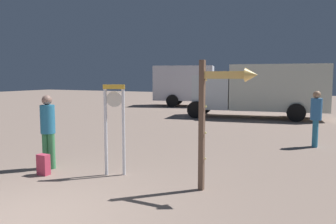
{
  "coord_description": "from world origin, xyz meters",
  "views": [
    {
      "loc": [
        4.14,
        -3.41,
        2.21
      ],
      "look_at": [
        -0.07,
        5.25,
        1.2
      ],
      "focal_mm": 36.02,
      "sensor_mm": 36.0,
      "label": 1
    }
  ],
  "objects_px": {
    "arrow_sign": "(219,104)",
    "person_distant": "(316,116)",
    "standing_clock": "(115,120)",
    "box_truck_near": "(262,89)",
    "box_truck_far": "(193,85)",
    "backpack": "(44,165)",
    "person_near_clock": "(48,128)"
  },
  "relations": [
    {
      "from": "standing_clock",
      "to": "arrow_sign",
      "type": "distance_m",
      "value": 2.49
    },
    {
      "from": "box_truck_near",
      "to": "person_distant",
      "type": "bearing_deg",
      "value": -67.21
    },
    {
      "from": "backpack",
      "to": "box_truck_near",
      "type": "distance_m",
      "value": 13.32
    },
    {
      "from": "person_near_clock",
      "to": "person_distant",
      "type": "height_order",
      "value": "person_near_clock"
    },
    {
      "from": "standing_clock",
      "to": "person_near_clock",
      "type": "relative_size",
      "value": 1.15
    },
    {
      "from": "backpack",
      "to": "box_truck_far",
      "type": "bearing_deg",
      "value": 101.27
    },
    {
      "from": "person_near_clock",
      "to": "standing_clock",
      "type": "bearing_deg",
      "value": 7.93
    },
    {
      "from": "standing_clock",
      "to": "arrow_sign",
      "type": "xyz_separation_m",
      "value": [
        2.45,
        -0.11,
        0.46
      ]
    },
    {
      "from": "person_near_clock",
      "to": "backpack",
      "type": "relative_size",
      "value": 3.79
    },
    {
      "from": "standing_clock",
      "to": "person_near_clock",
      "type": "height_order",
      "value": "standing_clock"
    },
    {
      "from": "box_truck_near",
      "to": "arrow_sign",
      "type": "bearing_deg",
      "value": -83.2
    },
    {
      "from": "person_near_clock",
      "to": "person_distant",
      "type": "bearing_deg",
      "value": 44.31
    },
    {
      "from": "arrow_sign",
      "to": "person_distant",
      "type": "height_order",
      "value": "arrow_sign"
    },
    {
      "from": "person_distant",
      "to": "box_truck_far",
      "type": "bearing_deg",
      "value": 126.29
    },
    {
      "from": "box_truck_far",
      "to": "arrow_sign",
      "type": "bearing_deg",
      "value": -66.89
    },
    {
      "from": "person_distant",
      "to": "box_truck_far",
      "type": "relative_size",
      "value": 0.26
    },
    {
      "from": "arrow_sign",
      "to": "backpack",
      "type": "height_order",
      "value": "arrow_sign"
    },
    {
      "from": "person_distant",
      "to": "standing_clock",
      "type": "bearing_deg",
      "value": -126.48
    },
    {
      "from": "arrow_sign",
      "to": "box_truck_far",
      "type": "relative_size",
      "value": 0.37
    },
    {
      "from": "backpack",
      "to": "box_truck_far",
      "type": "xyz_separation_m",
      "value": [
        -3.64,
        18.28,
        1.4
      ]
    },
    {
      "from": "standing_clock",
      "to": "backpack",
      "type": "distance_m",
      "value": 1.91
    },
    {
      "from": "person_near_clock",
      "to": "box_truck_far",
      "type": "height_order",
      "value": "box_truck_far"
    },
    {
      "from": "standing_clock",
      "to": "backpack",
      "type": "height_order",
      "value": "standing_clock"
    },
    {
      "from": "person_near_clock",
      "to": "box_truck_far",
      "type": "xyz_separation_m",
      "value": [
        -3.34,
        17.82,
        0.63
      ]
    },
    {
      "from": "backpack",
      "to": "person_distant",
      "type": "relative_size",
      "value": 0.26
    },
    {
      "from": "backpack",
      "to": "box_truck_near",
      "type": "height_order",
      "value": "box_truck_near"
    },
    {
      "from": "standing_clock",
      "to": "box_truck_near",
      "type": "bearing_deg",
      "value": 85.52
    },
    {
      "from": "person_near_clock",
      "to": "box_truck_far",
      "type": "relative_size",
      "value": 0.26
    },
    {
      "from": "person_near_clock",
      "to": "person_distant",
      "type": "xyz_separation_m",
      "value": [
        5.68,
        5.54,
        -0.0
      ]
    },
    {
      "from": "arrow_sign",
      "to": "person_near_clock",
      "type": "distance_m",
      "value": 4.27
    },
    {
      "from": "standing_clock",
      "to": "backpack",
      "type": "xyz_separation_m",
      "value": [
        -1.46,
        -0.71,
        -1.01
      ]
    },
    {
      "from": "arrow_sign",
      "to": "box_truck_far",
      "type": "distance_m",
      "value": 19.23
    }
  ]
}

